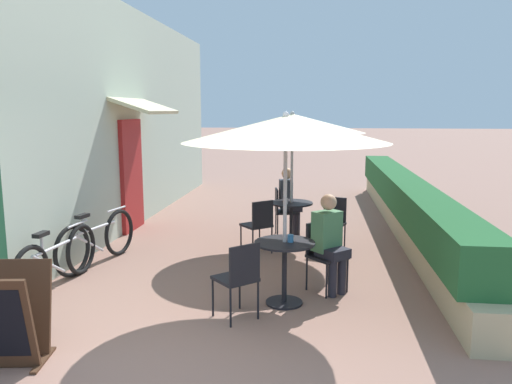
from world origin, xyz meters
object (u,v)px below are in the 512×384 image
(patio_umbrella_mid, at_px, (292,123))
(bicycle_leaning, at_px, (58,260))
(seated_patron_near_right, at_px, (330,239))
(coffee_cup_near, at_px, (290,238))
(cafe_chair_near_left, at_px, (239,275))
(cafe_chair_mid_right, at_px, (259,222))
(cafe_chair_near_right, at_px, (323,250))
(cafe_chair_mid_left, at_px, (283,208))
(coffee_cup_mid, at_px, (286,201))
(cafe_chair_mid_back, at_px, (333,219))
(patio_table_near, at_px, (284,261))
(menu_board, at_px, (6,316))
(seated_patron_mid_left, at_px, (289,199))
(patio_umbrella_near, at_px, (286,129))
(patio_table_mid, at_px, (291,216))
(bicycle_second, at_px, (97,240))

(patio_umbrella_mid, height_order, bicycle_leaning, patio_umbrella_mid)
(seated_patron_near_right, relative_size, coffee_cup_near, 13.89)
(cafe_chair_near_left, distance_m, cafe_chair_mid_right, 2.56)
(cafe_chair_near_right, relative_size, cafe_chair_mid_left, 1.00)
(cafe_chair_near_left, distance_m, bicycle_leaning, 2.58)
(cafe_chair_near_left, relative_size, coffee_cup_mid, 9.67)
(cafe_chair_mid_back, bearing_deg, cafe_chair_mid_right, 36.27)
(cafe_chair_near_right, distance_m, patio_umbrella_mid, 2.58)
(bicycle_leaning, bearing_deg, cafe_chair_near_right, 10.35)
(patio_table_near, xyz_separation_m, bicycle_leaning, (-2.93, 0.19, -0.15))
(seated_patron_near_right, xyz_separation_m, menu_board, (-2.93, -2.15, -0.25))
(cafe_chair_mid_back, bearing_deg, coffee_cup_near, 96.98)
(coffee_cup_near, xyz_separation_m, patio_umbrella_mid, (-0.12, 2.53, 1.26))
(patio_umbrella_mid, bearing_deg, coffee_cup_near, -87.33)
(cafe_chair_mid_left, bearing_deg, cafe_chair_near_left, -12.95)
(patio_table_near, relative_size, cafe_chair_mid_back, 0.87)
(seated_patron_mid_left, bearing_deg, coffee_cup_near, -6.12)
(coffee_cup_mid, bearing_deg, cafe_chair_mid_left, 97.31)
(patio_table_near, height_order, seated_patron_mid_left, seated_patron_mid_left)
(patio_umbrella_near, distance_m, bicycle_leaning, 3.39)
(cafe_chair_near_left, height_order, patio_umbrella_mid, patio_umbrella_mid)
(seated_patron_near_right, height_order, cafe_chair_mid_left, seated_patron_near_right)
(bicycle_leaning, bearing_deg, coffee_cup_mid, 43.00)
(cafe_chair_near_right, relative_size, cafe_chair_mid_right, 1.00)
(patio_umbrella_near, distance_m, cafe_chair_mid_right, 2.61)
(seated_patron_near_right, height_order, cafe_chair_mid_right, seated_patron_near_right)
(patio_umbrella_mid, bearing_deg, cafe_chair_mid_right, -134.07)
(cafe_chair_mid_back, bearing_deg, bicycle_leaning, 51.75)
(cafe_chair_near_right, distance_m, bicycle_leaning, 3.41)
(patio_umbrella_mid, height_order, menu_board, patio_umbrella_mid)
(seated_patron_mid_left, bearing_deg, patio_umbrella_near, -7.31)
(coffee_cup_near, bearing_deg, bicycle_leaning, 176.42)
(patio_table_mid, bearing_deg, bicycle_second, -153.67)
(patio_umbrella_mid, bearing_deg, patio_umbrella_near, -88.85)
(cafe_chair_mid_back, height_order, menu_board, menu_board)
(coffee_cup_near, xyz_separation_m, menu_board, (-2.47, -1.70, -0.36))
(seated_patron_near_right, height_order, bicycle_second, seated_patron_near_right)
(cafe_chair_near_right, relative_size, patio_umbrella_mid, 0.37)
(menu_board, bearing_deg, patio_umbrella_mid, 52.40)
(seated_patron_near_right, height_order, patio_table_mid, seated_patron_near_right)
(patio_umbrella_near, relative_size, menu_board, 2.65)
(cafe_chair_mid_back, relative_size, bicycle_leaning, 0.48)
(seated_patron_near_right, bearing_deg, cafe_chair_mid_left, -117.25)
(patio_table_mid, xyz_separation_m, bicycle_second, (-2.79, -1.38, -0.14))
(seated_patron_near_right, relative_size, bicycle_leaning, 0.69)
(seated_patron_mid_left, bearing_deg, patio_umbrella_mid, -2.91)
(patio_table_mid, distance_m, cafe_chair_mid_back, 0.70)
(coffee_cup_near, bearing_deg, cafe_chair_mid_left, 95.53)
(cafe_chair_mid_right, relative_size, menu_board, 0.98)
(cafe_chair_mid_right, height_order, coffee_cup_mid, cafe_chair_mid_right)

